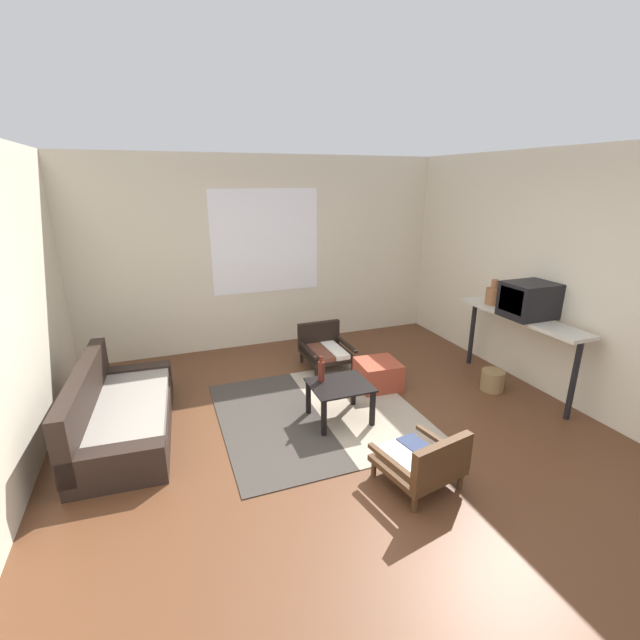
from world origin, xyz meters
name	(u,v)px	position (x,y,z in m)	size (l,w,h in m)	color
ground_plane	(352,453)	(0.00, 0.00, 0.00)	(7.80, 7.80, 0.00)	#56331E
far_wall_with_window	(265,253)	(0.00, 3.06, 1.35)	(5.60, 0.13, 2.70)	beige
side_wall_right	(567,278)	(2.66, 0.30, 1.35)	(0.12, 6.60, 2.70)	beige
area_rug	(318,413)	(-0.05, 0.77, 0.01)	(2.02, 2.05, 0.01)	#38332D
couch	(119,414)	(-1.97, 1.09, 0.21)	(0.91, 1.88, 0.70)	black
coffee_table	(340,391)	(0.12, 0.58, 0.33)	(0.60, 0.53, 0.40)	black
armchair_by_window	(325,348)	(0.48, 1.92, 0.25)	(0.60, 0.65, 0.54)	black
armchair_striped_foreground	(424,461)	(0.34, -0.61, 0.24)	(0.67, 0.67, 0.51)	#472D19
ottoman_orange	(378,374)	(0.84, 1.10, 0.16)	(0.47, 0.47, 0.32)	#993D28
console_shelf	(520,324)	(2.34, 0.53, 0.79)	(0.37, 1.66, 0.90)	beige
crt_television	(529,300)	(2.33, 0.46, 1.10)	(0.53, 0.43, 0.39)	black
clay_vase	(493,295)	(2.34, 1.00, 1.02)	(0.18, 0.18, 0.31)	#935B38
glass_bottle	(321,371)	(-0.03, 0.72, 0.51)	(0.07, 0.07, 0.27)	#5B2319
wicker_basket	(492,380)	(2.07, 0.55, 0.12)	(0.26, 0.26, 0.24)	olive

